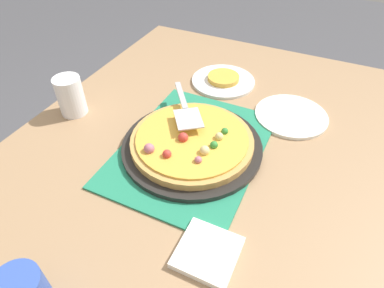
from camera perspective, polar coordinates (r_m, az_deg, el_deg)
The scene contains 11 objects.
ground_plane at distance 1.51m, azimuth 0.00°, elevation -22.15°, with size 8.00×8.00×0.00m, color #4C4C51.
dining_table at distance 0.98m, azimuth 0.00°, elevation -5.63°, with size 1.40×1.00×0.75m.
placemat at distance 0.90m, azimuth 0.00°, elevation -0.80°, with size 0.48×0.36×0.01m, color #237F5B.
pizza_pan at distance 0.89m, azimuth 0.00°, elevation -0.33°, with size 0.38×0.38×0.01m, color black.
pizza at distance 0.88m, azimuth -0.02°, elevation 0.58°, with size 0.33×0.33×0.05m.
plate_near_left at distance 1.18m, azimuth 5.44°, elevation 10.84°, with size 0.22×0.22×0.01m, color white.
plate_side at distance 1.05m, azimuth 16.83°, elevation 4.73°, with size 0.22×0.22×0.01m, color white.
served_slice_left at distance 1.17m, azimuth 5.48°, elevation 11.38°, with size 0.11×0.11×0.02m, color gold.
cup_far at distance 1.06m, azimuth -20.52°, elevation 7.71°, with size 0.08×0.08×0.12m, color white.
pizza_server at distance 0.93m, azimuth -1.17°, elevation 6.19°, with size 0.21×0.17×0.01m.
napkin_stack at distance 0.70m, azimuth 2.74°, elevation -18.28°, with size 0.12×0.12×0.02m, color white.
Camera 1 is at (-0.59, -0.28, 1.36)m, focal length 30.69 mm.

